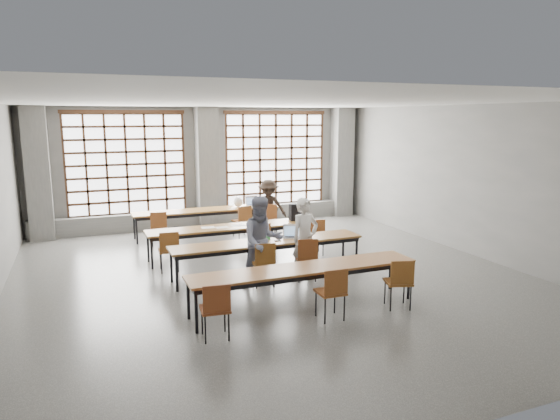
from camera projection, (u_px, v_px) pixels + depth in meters
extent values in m
plane|color=#4D4D4B|center=(271.00, 276.00, 10.22)|extent=(11.00, 11.00, 0.00)
plane|color=silver|center=(270.00, 102.00, 9.57)|extent=(11.00, 11.00, 0.00)
plane|color=#5F5F5C|center=(205.00, 167.00, 14.90)|extent=(10.00, 0.00, 10.00)
plane|color=#5F5F5C|center=(472.00, 269.00, 4.89)|extent=(10.00, 0.00, 10.00)
plane|color=#5F5F5C|center=(469.00, 180.00, 11.74)|extent=(0.00, 11.00, 11.00)
cube|color=#575754|center=(38.00, 174.00, 12.99)|extent=(0.60, 0.55, 3.50)
cube|color=#575754|center=(207.00, 167.00, 14.65)|extent=(0.60, 0.55, 3.50)
cube|color=#575754|center=(342.00, 162.00, 16.31)|extent=(0.60, 0.55, 3.50)
cube|color=white|center=(126.00, 164.00, 14.03)|extent=(3.20, 0.02, 2.80)
cube|color=black|center=(127.00, 164.00, 13.95)|extent=(3.20, 0.05, 2.80)
cube|color=black|center=(130.00, 215.00, 14.22)|extent=(3.32, 0.07, 0.10)
cube|color=black|center=(124.00, 112.00, 13.69)|extent=(3.32, 0.07, 0.10)
cube|color=white|center=(275.00, 159.00, 15.69)|extent=(3.20, 0.02, 2.80)
cube|color=black|center=(276.00, 159.00, 15.62)|extent=(3.20, 0.05, 2.80)
cube|color=black|center=(276.00, 205.00, 15.89)|extent=(3.32, 0.07, 0.10)
cube|color=black|center=(276.00, 112.00, 15.35)|extent=(3.32, 0.07, 0.10)
cube|color=#575754|center=(208.00, 217.00, 15.00)|extent=(9.80, 0.35, 0.50)
cube|color=brown|center=(207.00, 210.00, 13.62)|extent=(4.00, 0.70, 0.04)
cube|color=black|center=(207.00, 212.00, 13.63)|extent=(3.90, 0.64, 0.08)
cylinder|color=black|center=(137.00, 231.00, 12.72)|extent=(0.05, 0.05, 0.69)
cylinder|color=black|center=(134.00, 227.00, 13.24)|extent=(0.05, 0.05, 0.69)
cylinder|color=black|center=(276.00, 220.00, 14.14)|extent=(0.05, 0.05, 0.69)
cylinder|color=black|center=(269.00, 216.00, 14.66)|extent=(0.05, 0.05, 0.69)
cube|color=brown|center=(234.00, 227.00, 11.54)|extent=(4.00, 0.70, 0.04)
cube|color=black|center=(234.00, 229.00, 11.55)|extent=(3.90, 0.64, 0.08)
cylinder|color=black|center=(152.00, 253.00, 10.64)|extent=(0.05, 0.05, 0.69)
cylinder|color=black|center=(148.00, 247.00, 11.17)|extent=(0.05, 0.05, 0.69)
cylinder|color=black|center=(314.00, 237.00, 12.06)|extent=(0.05, 0.05, 0.69)
cylinder|color=black|center=(304.00, 232.00, 12.58)|extent=(0.05, 0.05, 0.69)
cube|color=brown|center=(268.00, 242.00, 10.16)|extent=(4.00, 0.70, 0.04)
cube|color=black|center=(268.00, 245.00, 10.17)|extent=(3.90, 0.64, 0.08)
cylinder|color=black|center=(177.00, 274.00, 9.26)|extent=(0.05, 0.05, 0.69)
cylinder|color=black|center=(171.00, 265.00, 9.78)|extent=(0.05, 0.05, 0.69)
cylinder|color=black|center=(356.00, 253.00, 10.67)|extent=(0.05, 0.05, 0.69)
cylinder|color=black|center=(343.00, 247.00, 11.20)|extent=(0.05, 0.05, 0.69)
cube|color=brown|center=(305.00, 268.00, 8.38)|extent=(4.00, 0.70, 0.04)
cube|color=black|center=(305.00, 272.00, 8.39)|extent=(3.90, 0.64, 0.08)
cylinder|color=black|center=(196.00, 311.00, 7.47)|extent=(0.05, 0.05, 0.69)
cylinder|color=black|center=(188.00, 299.00, 8.00)|extent=(0.05, 0.05, 0.69)
cylinder|color=black|center=(409.00, 280.00, 8.89)|extent=(0.05, 0.05, 0.69)
cylinder|color=black|center=(390.00, 271.00, 9.42)|extent=(0.05, 0.05, 0.69)
cube|color=brown|center=(159.00, 227.00, 12.65)|extent=(0.47, 0.47, 0.04)
cube|color=brown|center=(159.00, 220.00, 12.42)|extent=(0.40, 0.08, 0.40)
cylinder|color=black|center=(159.00, 236.00, 12.69)|extent=(0.02, 0.02, 0.45)
cube|color=brown|center=(242.00, 221.00, 13.47)|extent=(0.49, 0.49, 0.04)
cube|color=brown|center=(245.00, 214.00, 13.26)|extent=(0.40, 0.10, 0.40)
cylinder|color=black|center=(242.00, 229.00, 13.51)|extent=(0.02, 0.02, 0.45)
cube|color=brown|center=(269.00, 219.00, 13.76)|extent=(0.52, 0.52, 0.04)
cube|color=brown|center=(270.00, 212.00, 13.52)|extent=(0.39, 0.14, 0.40)
cylinder|color=black|center=(269.00, 226.00, 13.80)|extent=(0.02, 0.02, 0.45)
cube|color=brown|center=(169.00, 250.00, 10.50)|extent=(0.45, 0.45, 0.04)
cube|color=brown|center=(169.00, 242.00, 10.27)|extent=(0.40, 0.06, 0.40)
cylinder|color=black|center=(169.00, 260.00, 10.54)|extent=(0.02, 0.02, 0.45)
cube|color=brown|center=(258.00, 241.00, 11.24)|extent=(0.51, 0.51, 0.04)
cube|color=brown|center=(263.00, 233.00, 11.04)|extent=(0.39, 0.13, 0.40)
cylinder|color=black|center=(258.00, 251.00, 11.28)|extent=(0.02, 0.02, 0.45)
cube|color=maroon|center=(314.00, 236.00, 11.76)|extent=(0.48, 0.48, 0.04)
cube|color=maroon|center=(317.00, 228.00, 11.52)|extent=(0.40, 0.09, 0.40)
cylinder|color=black|center=(314.00, 245.00, 11.80)|extent=(0.02, 0.02, 0.45)
cube|color=brown|center=(263.00, 263.00, 9.60)|extent=(0.48, 0.48, 0.04)
cube|color=brown|center=(265.00, 254.00, 9.36)|extent=(0.40, 0.09, 0.40)
cylinder|color=black|center=(263.00, 274.00, 9.64)|extent=(0.02, 0.02, 0.45)
cube|color=brown|center=(306.00, 258.00, 9.93)|extent=(0.51, 0.51, 0.04)
cube|color=brown|center=(308.00, 249.00, 9.69)|extent=(0.40, 0.12, 0.40)
cylinder|color=black|center=(306.00, 269.00, 9.97)|extent=(0.02, 0.02, 0.45)
cube|color=brown|center=(215.00, 309.00, 7.30)|extent=(0.46, 0.46, 0.04)
cube|color=brown|center=(217.00, 299.00, 7.07)|extent=(0.40, 0.07, 0.40)
cylinder|color=black|center=(215.00, 323.00, 7.34)|extent=(0.02, 0.02, 0.45)
cube|color=brown|center=(330.00, 292.00, 8.00)|extent=(0.43, 0.43, 0.04)
cube|color=brown|center=(336.00, 282.00, 7.77)|extent=(0.40, 0.04, 0.40)
cylinder|color=black|center=(330.00, 305.00, 8.04)|extent=(0.02, 0.02, 0.45)
cube|color=brown|center=(398.00, 282.00, 8.48)|extent=(0.53, 0.53, 0.04)
cube|color=brown|center=(403.00, 273.00, 8.24)|extent=(0.39, 0.15, 0.40)
cylinder|color=black|center=(398.00, 295.00, 8.52)|extent=(0.02, 0.02, 0.45)
imported|color=silver|center=(305.00, 239.00, 9.91)|extent=(0.66, 0.49, 1.65)
imported|color=#1A2250|center=(262.00, 241.00, 9.57)|extent=(0.89, 0.72, 1.74)
imported|color=black|center=(269.00, 207.00, 13.75)|extent=(1.10, 0.83, 1.52)
cube|color=silver|center=(292.00, 237.00, 10.40)|extent=(0.44, 0.39, 0.02)
cube|color=black|center=(292.00, 237.00, 10.39)|extent=(0.35, 0.29, 0.00)
cube|color=silver|center=(292.00, 230.00, 10.52)|extent=(0.36, 0.21, 0.26)
cube|color=#82AEE1|center=(292.00, 231.00, 10.51)|extent=(0.30, 0.17, 0.21)
cube|color=#BABBBF|center=(253.00, 205.00, 14.16)|extent=(0.36, 0.26, 0.02)
cube|color=black|center=(254.00, 205.00, 14.15)|extent=(0.30, 0.18, 0.00)
cube|color=#BABBBF|center=(252.00, 200.00, 14.27)|extent=(0.36, 0.07, 0.26)
cube|color=#8FB7F8|center=(252.00, 201.00, 14.26)|extent=(0.31, 0.05, 0.21)
ellipsoid|color=silver|center=(310.00, 236.00, 10.49)|extent=(0.11, 0.09, 0.04)
cube|color=green|center=(264.00, 238.00, 10.20)|extent=(0.26, 0.14, 0.09)
cube|color=black|center=(278.00, 241.00, 10.13)|extent=(0.14, 0.07, 0.01)
cube|color=white|center=(208.00, 228.00, 11.36)|extent=(0.32, 0.25, 0.00)
cube|color=silver|center=(222.00, 227.00, 11.38)|extent=(0.31, 0.23, 0.00)
cube|color=white|center=(238.00, 225.00, 11.58)|extent=(0.31, 0.23, 0.00)
cube|color=black|center=(296.00, 212.00, 12.14)|extent=(0.33, 0.22, 0.40)
ellipsoid|color=white|center=(238.00, 202.00, 13.97)|extent=(0.29, 0.25, 0.29)
cube|color=maroon|center=(215.00, 306.00, 7.29)|extent=(0.21, 0.10, 0.06)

